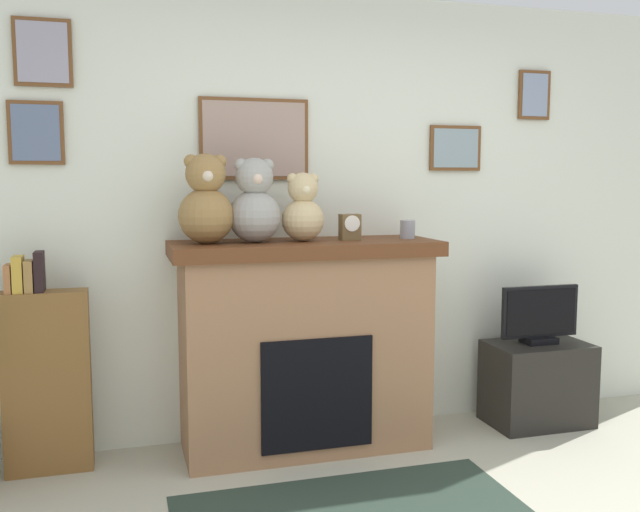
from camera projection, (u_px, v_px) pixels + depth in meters
The scene contains 10 objects.
back_wall at pixel (336, 215), 4.21m from camera, with size 5.20×0.15×2.60m.
fireplace at pixel (305, 344), 3.90m from camera, with size 1.48×0.57×1.18m.
bookshelf at pixel (46, 376), 3.58m from camera, with size 0.43×0.16×1.16m.
tv_stand at pixel (537, 383), 4.32m from camera, with size 0.61×0.40×0.51m, color black.
television at pixel (540, 316), 4.27m from camera, with size 0.52×0.14×0.36m.
candle_jar at pixel (408, 229), 3.99m from camera, with size 0.09×0.09×0.11m, color gray.
mantel_clock at pixel (350, 227), 3.88m from camera, with size 0.11×0.08×0.15m.
teddy_bear_tan at pixel (206, 203), 3.65m from camera, with size 0.30×0.30×0.48m.
teddy_bear_brown at pixel (255, 205), 3.72m from camera, with size 0.28×0.28×0.46m.
teddy_bear_cream at pixel (303, 210), 3.80m from camera, with size 0.23×0.23×0.38m.
Camera 1 is at (-1.28, -2.01, 1.53)m, focal length 38.85 mm.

